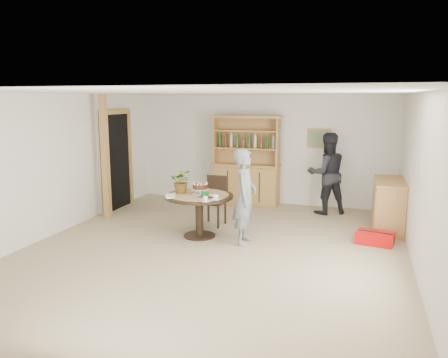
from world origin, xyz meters
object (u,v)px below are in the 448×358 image
Objects in this scene: dining_chair at (215,197)px; teen_boy at (245,197)px; red_suitcase at (375,238)px; hutch at (246,174)px; dining_table at (199,203)px; sideboard at (389,205)px; adult_person at (327,173)px.

teen_boy is at bearing -43.24° from dining_chair.
teen_boy is at bearing -153.12° from red_suitcase.
dining_chair is (-0.15, -1.82, -0.15)m from hutch.
red_suitcase is at bearing 9.96° from dining_table.
hutch is 1.84m from dining_chair.
dining_table is (-3.20, -1.41, 0.13)m from sideboard.
dining_table is 0.88m from teen_boy.
dining_table is at bearing -156.19° from sideboard.
sideboard is at bearing -62.23° from teen_boy.
adult_person reaches higher than sideboard.
dining_table is 0.75× the size of teen_boy.
hutch is 1.62× the size of sideboard.
dining_chair is 1.28m from teen_boy.
adult_person is (1.99, 1.49, 0.33)m from dining_chair.
sideboard is (3.04, -1.24, -0.22)m from hutch.
red_suitcase is (2.11, 0.62, -0.70)m from teen_boy.
red_suitcase is at bearing -105.05° from sideboard.
dining_table is at bearing -159.52° from red_suitcase.
hutch is 3.57m from red_suitcase.
sideboard is at bearing 23.81° from dining_table.
dining_chair is (-3.19, -0.58, 0.06)m from sideboard.
dining_chair is at bearing 10.79° from adult_person.
teen_boy is at bearing -147.24° from sideboard.
sideboard is 0.79× the size of teen_boy.
dining_table is at bearing -85.91° from dining_chair.
dining_chair is at bearing -169.66° from sideboard.
sideboard is at bearing 85.47° from red_suitcase.
dining_chair is (0.01, 0.83, -0.07)m from dining_table.
dining_table is at bearing 78.30° from teen_boy.
adult_person is (-1.21, 0.91, 0.39)m from sideboard.
dining_table is 1.27× the size of dining_chair.
adult_person is 2.59× the size of red_suitcase.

